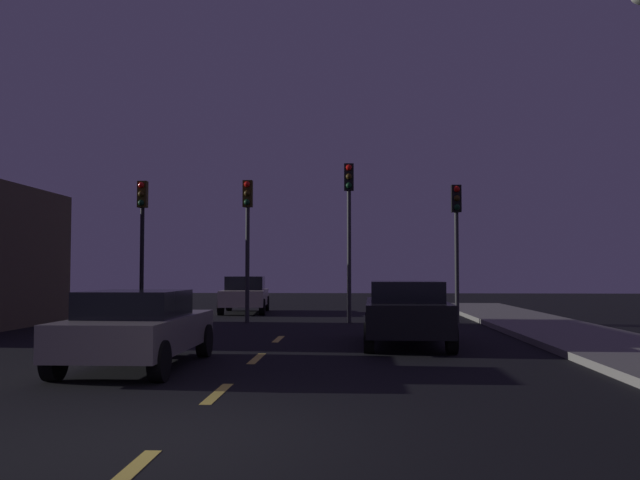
# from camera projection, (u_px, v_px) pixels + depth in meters

# --- Properties ---
(ground_plane) EXTENTS (80.00, 80.00, 0.00)m
(ground_plane) POSITION_uv_depth(u_px,v_px,m) (261.00, 355.00, 13.76)
(ground_plane) COLOR black
(sidewalk_curb_right) EXTENTS (3.00, 40.00, 0.15)m
(sidewalk_curb_right) POSITION_uv_depth(u_px,v_px,m) (638.00, 353.00, 13.39)
(sidewalk_curb_right) COLOR gray
(sidewalk_curb_right) RESTS_ON ground_plane
(lane_stripe_nearest) EXTENTS (0.16, 1.60, 0.01)m
(lane_stripe_nearest) POSITION_uv_depth(u_px,v_px,m) (125.00, 476.00, 5.58)
(lane_stripe_nearest) COLOR #EACC4C
(lane_stripe_nearest) RESTS_ON ground_plane
(lane_stripe_second) EXTENTS (0.16, 1.60, 0.01)m
(lane_stripe_second) POSITION_uv_depth(u_px,v_px,m) (217.00, 393.00, 9.37)
(lane_stripe_second) COLOR #EACC4C
(lane_stripe_second) RESTS_ON ground_plane
(lane_stripe_third) EXTENTS (0.16, 1.60, 0.01)m
(lane_stripe_third) POSITION_uv_depth(u_px,v_px,m) (257.00, 358.00, 13.16)
(lane_stripe_third) COLOR #EACC4C
(lane_stripe_third) RESTS_ON ground_plane
(lane_stripe_fourth) EXTENTS (0.16, 1.60, 0.01)m
(lane_stripe_fourth) POSITION_uv_depth(u_px,v_px,m) (278.00, 339.00, 16.95)
(lane_stripe_fourth) COLOR #EACC4C
(lane_stripe_fourth) RESTS_ON ground_plane
(traffic_signal_far_left) EXTENTS (0.32, 0.38, 4.76)m
(traffic_signal_far_left) POSITION_uv_depth(u_px,v_px,m) (142.00, 223.00, 22.88)
(traffic_signal_far_left) COLOR black
(traffic_signal_far_left) RESTS_ON ground_plane
(traffic_signal_center_left) EXTENTS (0.32, 0.38, 4.76)m
(traffic_signal_center_left) POSITION_uv_depth(u_px,v_px,m) (248.00, 222.00, 22.70)
(traffic_signal_center_left) COLOR #2D2D30
(traffic_signal_center_left) RESTS_ON ground_plane
(traffic_signal_center_right) EXTENTS (0.32, 0.38, 5.30)m
(traffic_signal_center_right) POSITION_uv_depth(u_px,v_px,m) (349.00, 212.00, 22.55)
(traffic_signal_center_right) COLOR #2D2D30
(traffic_signal_center_right) RESTS_ON ground_plane
(traffic_signal_far_right) EXTENTS (0.32, 0.38, 4.56)m
(traffic_signal_far_right) POSITION_uv_depth(u_px,v_px,m) (457.00, 226.00, 22.35)
(traffic_signal_far_right) COLOR #2D2D30
(traffic_signal_far_right) RESTS_ON ground_plane
(car_stopped_ahead) EXTENTS (2.02, 4.50, 1.47)m
(car_stopped_ahead) POSITION_uv_depth(u_px,v_px,m) (406.00, 312.00, 15.61)
(car_stopped_ahead) COLOR black
(car_stopped_ahead) RESTS_ON ground_plane
(car_adjacent_lane) EXTENTS (1.88, 4.21, 1.36)m
(car_adjacent_lane) POSITION_uv_depth(u_px,v_px,m) (138.00, 327.00, 11.92)
(car_adjacent_lane) COLOR gray
(car_adjacent_lane) RESTS_ON ground_plane
(car_oncoming_far) EXTENTS (2.10, 4.25, 1.50)m
(car_oncoming_far) POSITION_uv_depth(u_px,v_px,m) (245.00, 294.00, 27.86)
(car_oncoming_far) COLOR beige
(car_oncoming_far) RESTS_ON ground_plane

